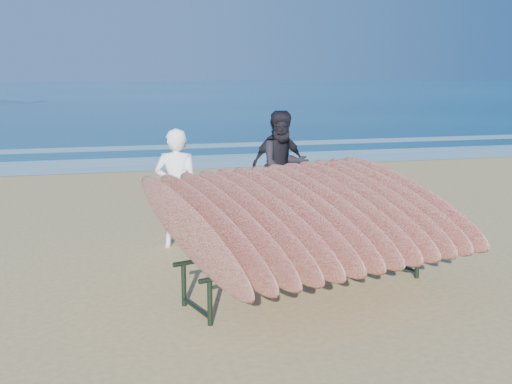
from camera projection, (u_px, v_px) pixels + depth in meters
ground at (271, 276)px, 8.30m from camera, size 120.00×120.00×0.00m
ocean at (119, 93)px, 60.66m from camera, size 160.00×160.00×0.00m
foam_near at (177, 162)px, 17.82m from camera, size 160.00×160.00×0.00m
foam_far at (164, 147)px, 21.15m from camera, size 160.00×160.00×0.00m
surfboard_rack at (309, 215)px, 7.55m from camera, size 3.87×3.66×1.56m
person_white at (177, 188)px, 9.44m from camera, size 0.73×0.56×1.78m
person_dark_a at (283, 167)px, 11.03m from camera, size 1.04×0.87×1.92m
person_dark_b at (278, 163)px, 11.99m from camera, size 1.09×0.61×1.76m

